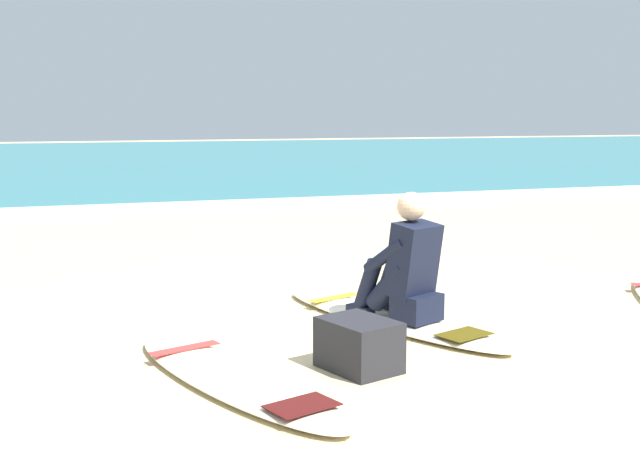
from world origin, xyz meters
name	(u,v)px	position (x,y,z in m)	size (l,w,h in m)	color
ground_plane	(354,328)	(0.00, 0.00, 0.00)	(80.00, 80.00, 0.00)	beige
sea	(118,160)	(0.00, 21.20, 0.05)	(80.00, 28.00, 0.10)	teal
breaking_foam	(188,208)	(0.00, 7.50, 0.06)	(80.00, 0.90, 0.11)	white
surfboard_main	(389,318)	(0.31, 0.06, 0.04)	(1.29, 2.40, 0.08)	#EFE5C6
surfer_seated	(405,270)	(0.36, -0.11, 0.44)	(0.59, 0.77, 0.95)	black
surfboard_spare_near	(234,378)	(-1.13, -0.94, 0.04)	(1.19, 2.21, 0.08)	#EFE5C6
beach_bag	(359,345)	(-0.33, -0.93, 0.16)	(0.36, 0.48, 0.32)	#232328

